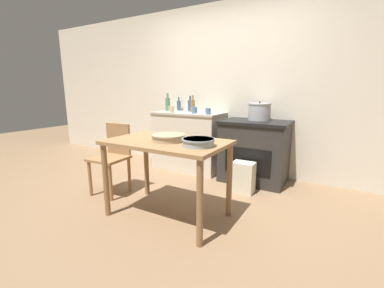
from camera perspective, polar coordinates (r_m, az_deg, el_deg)
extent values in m
plane|color=#896B4C|center=(3.01, -5.25, -13.15)|extent=(14.00, 14.00, 0.00)
cube|color=beige|center=(4.12, 7.49, 11.90)|extent=(8.00, 0.07, 2.55)
cube|color=beige|center=(4.15, -0.79, 0.50)|extent=(1.08, 0.54, 0.90)
cube|color=#B6AD9C|center=(4.08, -0.81, 6.88)|extent=(1.11, 0.57, 0.03)
cube|color=#2D2B28|center=(3.70, 13.67, -1.87)|extent=(0.87, 0.61, 0.82)
cube|color=black|center=(3.63, 14.01, 4.73)|extent=(0.91, 0.65, 0.04)
cube|color=black|center=(3.43, 12.14, -3.76)|extent=(0.61, 0.01, 0.34)
cube|color=#997047|center=(2.53, -5.62, 0.38)|extent=(1.18, 0.73, 0.03)
cylinder|color=olive|center=(2.76, -18.61, -7.68)|extent=(0.06, 0.06, 0.75)
cylinder|color=olive|center=(2.12, 1.75, -13.17)|extent=(0.06, 0.06, 0.75)
cylinder|color=olive|center=(3.19, -10.10, -4.58)|extent=(0.06, 0.06, 0.75)
cylinder|color=olive|center=(2.65, 8.30, -7.98)|extent=(0.06, 0.06, 0.75)
cube|color=#997047|center=(3.30, -17.99, -3.05)|extent=(0.42, 0.42, 0.03)
cube|color=#997047|center=(3.39, -16.05, 1.12)|extent=(0.36, 0.05, 0.39)
cylinder|color=#997047|center=(3.38, -21.71, -7.15)|extent=(0.04, 0.04, 0.44)
cylinder|color=#997047|center=(3.15, -17.64, -8.24)|extent=(0.04, 0.04, 0.44)
cylinder|color=#997047|center=(3.59, -17.81, -5.72)|extent=(0.04, 0.04, 0.44)
cylinder|color=#997047|center=(3.38, -13.75, -6.62)|extent=(0.04, 0.04, 0.44)
cube|color=beige|center=(3.32, 11.31, -7.27)|extent=(0.27, 0.19, 0.39)
cylinder|color=#A8A8AD|center=(3.69, 14.72, 6.81)|extent=(0.30, 0.30, 0.22)
cylinder|color=#A8A8AD|center=(3.68, 14.82, 8.63)|extent=(0.31, 0.31, 0.02)
sphere|color=black|center=(3.68, 14.84, 8.97)|extent=(0.02, 0.02, 0.02)
cylinder|color=tan|center=(2.50, -5.25, 1.43)|extent=(0.32, 0.32, 0.06)
cylinder|color=tan|center=(2.50, -5.26, 2.02)|extent=(0.34, 0.34, 0.01)
cylinder|color=#93A8B2|center=(2.27, 1.45, 0.40)|extent=(0.28, 0.28, 0.07)
cylinder|color=#8597A0|center=(2.26, 1.45, 1.09)|extent=(0.30, 0.30, 0.01)
cylinder|color=#3D5675|center=(4.23, -0.40, 8.49)|extent=(0.08, 0.08, 0.18)
cylinder|color=#3D5675|center=(4.22, -0.40, 10.19)|extent=(0.03, 0.03, 0.07)
cylinder|color=#517F5B|center=(4.34, -5.40, 8.73)|extent=(0.08, 0.08, 0.21)
cylinder|color=#517F5B|center=(4.33, -5.44, 10.66)|extent=(0.03, 0.03, 0.08)
cylinder|color=#3D5675|center=(4.40, -2.95, 8.50)|extent=(0.06, 0.06, 0.16)
cylinder|color=#3D5675|center=(4.39, -2.97, 9.98)|extent=(0.02, 0.02, 0.06)
cylinder|color=olive|center=(4.08, 0.15, 8.41)|extent=(0.07, 0.07, 0.19)
cylinder|color=olive|center=(4.08, 0.15, 10.24)|extent=(0.03, 0.03, 0.07)
cylinder|color=#4C6B99|center=(3.72, 3.61, 7.27)|extent=(0.08, 0.08, 0.09)
cylinder|color=beige|center=(4.00, -4.61, 7.68)|extent=(0.09, 0.09, 0.10)
cylinder|color=silver|center=(3.90, 2.87, 7.50)|extent=(0.08, 0.08, 0.09)
cylinder|color=#4C6B99|center=(3.87, 0.55, 7.53)|extent=(0.08, 0.08, 0.10)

